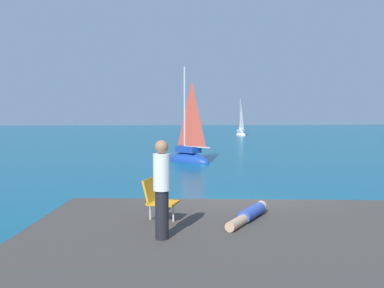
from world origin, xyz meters
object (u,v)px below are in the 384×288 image
object	(u,v)px
sailboat_far	(241,133)
beach_chair	(157,198)
sailboat_near	(189,156)
person_sunbather	(250,214)
person_standing	(162,187)

from	to	relation	value
sailboat_far	beach_chair	world-z (taller)	sailboat_far
sailboat_near	person_sunbather	world-z (taller)	sailboat_near
sailboat_near	beach_chair	size ratio (longest dim) A/B	7.09
sailboat_far	person_standing	xyz separation A→B (m)	(-9.57, -42.26, 1.21)
beach_chair	person_sunbather	bearing A→B (deg)	17.44
person_standing	beach_chair	xyz separation A→B (m)	(-0.08, 1.19, -0.42)
sailboat_near	beach_chair	world-z (taller)	sailboat_near
person_standing	beach_chair	distance (m)	1.27
sailboat_near	beach_chair	xyz separation A→B (m)	(-1.63, -14.79, 0.74)
person_sunbather	beach_chair	world-z (taller)	beach_chair
person_sunbather	person_standing	xyz separation A→B (m)	(-1.69, -1.09, 0.75)
beach_chair	sailboat_near	bearing A→B (deg)	104.50
sailboat_far	person_sunbather	bearing A→B (deg)	160.65
person_standing	beach_chair	size ratio (longest dim) A/B	2.03
sailboat_far	beach_chair	distance (m)	42.19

